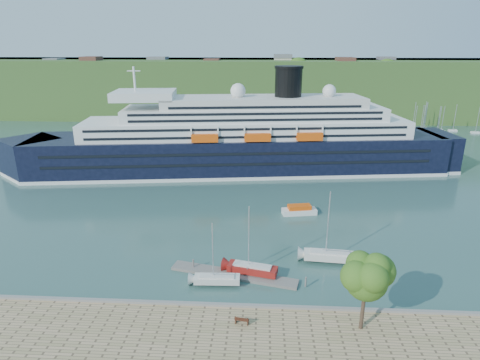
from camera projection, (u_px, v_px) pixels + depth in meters
name	position (u px, v px, depth m)	size (l,w,h in m)	color
ground	(244.00, 313.00, 48.15)	(400.00, 400.00, 0.00)	#325950
far_hillside	(259.00, 87.00, 181.29)	(400.00, 50.00, 24.00)	#324F1F
quay_coping	(244.00, 305.00, 47.59)	(220.00, 0.50, 0.30)	slate
cruise_ship	(238.00, 120.00, 97.81)	(114.77, 16.71, 25.77)	black
park_bench	(242.00, 319.00, 44.60)	(1.65, 0.68, 1.06)	#4F2516
promenade_tree	(365.00, 289.00, 42.44)	(6.05, 6.05, 10.01)	#2C5817
floating_pontoon	(234.00, 275.00, 55.70)	(17.99, 2.20, 0.40)	gray
sailboat_white_near	(216.00, 256.00, 52.28)	(6.71, 1.86, 8.67)	silver
sailboat_red	(253.00, 244.00, 54.30)	(7.65, 2.12, 9.88)	maroon
sailboat_white_far	(332.00, 230.00, 57.50)	(8.21, 2.28, 10.61)	silver
tender_launch	(299.00, 210.00, 75.73)	(6.50, 2.22, 1.80)	#E14E0D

